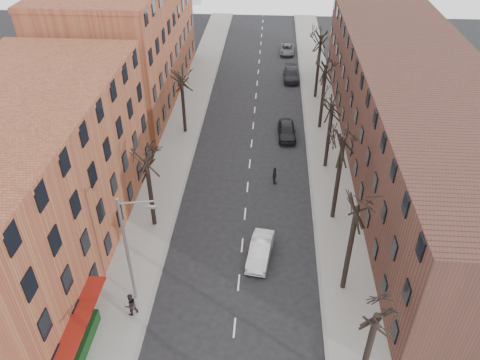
# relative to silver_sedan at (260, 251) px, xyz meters

# --- Properties ---
(sidewalk_left) EXTENTS (4.00, 90.00, 0.15)m
(sidewalk_left) POSITION_rel_silver_sedan_xyz_m (-9.49, 20.29, -0.67)
(sidewalk_left) COLOR gray
(sidewalk_left) RESTS_ON ground
(sidewalk_right) EXTENTS (4.00, 90.00, 0.15)m
(sidewalk_right) POSITION_rel_silver_sedan_xyz_m (6.51, 20.29, -0.67)
(sidewalk_right) COLOR gray
(sidewalk_right) RESTS_ON ground
(building_left_near) EXTENTS (12.00, 26.00, 12.00)m
(building_left_near) POSITION_rel_silver_sedan_xyz_m (-17.49, 0.29, 5.25)
(building_left_near) COLOR brown
(building_left_near) RESTS_ON ground
(building_left_far) EXTENTS (12.00, 28.00, 14.00)m
(building_left_far) POSITION_rel_silver_sedan_xyz_m (-17.49, 29.29, 6.25)
(building_left_far) COLOR brown
(building_left_far) RESTS_ON ground
(building_right) EXTENTS (12.00, 50.00, 10.00)m
(building_right) POSITION_rel_silver_sedan_xyz_m (14.51, 15.29, 4.25)
(building_right) COLOR #4B2B23
(building_right) RESTS_ON ground
(awning_left) EXTENTS (1.20, 7.00, 0.15)m
(awning_left) POSITION_rel_silver_sedan_xyz_m (-10.89, -8.71, -0.75)
(awning_left) COLOR maroon
(awning_left) RESTS_ON ground
(hedge) EXTENTS (0.80, 6.00, 1.00)m
(hedge) POSITION_rel_silver_sedan_xyz_m (-10.99, -9.71, -0.10)
(hedge) COLOR #123414
(hedge) RESTS_ON sidewalk_left
(tree_right_b) EXTENTS (5.20, 5.20, 10.80)m
(tree_right_b) POSITION_rel_silver_sedan_xyz_m (6.11, -2.71, -0.75)
(tree_right_b) COLOR black
(tree_right_b) RESTS_ON ground
(tree_right_c) EXTENTS (5.20, 5.20, 11.60)m
(tree_right_c) POSITION_rel_silver_sedan_xyz_m (6.11, 5.29, -0.75)
(tree_right_c) COLOR black
(tree_right_c) RESTS_ON ground
(tree_right_d) EXTENTS (5.20, 5.20, 10.00)m
(tree_right_d) POSITION_rel_silver_sedan_xyz_m (6.11, 13.29, -0.75)
(tree_right_d) COLOR black
(tree_right_d) RESTS_ON ground
(tree_right_e) EXTENTS (5.20, 5.20, 10.80)m
(tree_right_e) POSITION_rel_silver_sedan_xyz_m (6.11, 21.29, -0.75)
(tree_right_e) COLOR black
(tree_right_e) RESTS_ON ground
(tree_right_f) EXTENTS (5.20, 5.20, 11.60)m
(tree_right_f) POSITION_rel_silver_sedan_xyz_m (6.11, 29.29, -0.75)
(tree_right_f) COLOR black
(tree_right_f) RESTS_ON ground
(tree_left_a) EXTENTS (5.20, 5.20, 9.50)m
(tree_left_a) POSITION_rel_silver_sedan_xyz_m (-9.09, 3.29, -0.75)
(tree_left_a) COLOR black
(tree_left_a) RESTS_ON ground
(tree_left_b) EXTENTS (5.20, 5.20, 9.50)m
(tree_left_b) POSITION_rel_silver_sedan_xyz_m (-9.09, 19.29, -0.75)
(tree_left_b) COLOR black
(tree_left_b) RESTS_ON ground
(streetlight) EXTENTS (2.45, 0.22, 9.03)m
(streetlight) POSITION_rel_silver_sedan_xyz_m (-8.51, -4.71, 4.27)
(streetlight) COLOR slate
(streetlight) RESTS_ON ground
(silver_sedan) EXTENTS (2.19, 4.70, 1.49)m
(silver_sedan) POSITION_rel_silver_sedan_xyz_m (0.00, 0.00, 0.00)
(silver_sedan) COLOR silver
(silver_sedan) RESTS_ON ground
(parked_car_near) EXTENTS (2.11, 4.77, 1.59)m
(parked_car_near) POSITION_rel_silver_sedan_xyz_m (2.31, 18.99, 0.05)
(parked_car_near) COLOR black
(parked_car_near) RESTS_ON ground
(parked_car_mid) EXTENTS (2.07, 5.05, 1.46)m
(parked_car_mid) POSITION_rel_silver_sedan_xyz_m (3.12, 34.83, -0.01)
(parked_car_mid) COLOR black
(parked_car_mid) RESTS_ON ground
(parked_car_far) EXTENTS (2.27, 4.64, 1.27)m
(parked_car_far) POSITION_rel_silver_sedan_xyz_m (2.73, 44.97, -0.11)
(parked_car_far) COLOR #53565A
(parked_car_far) RESTS_ON ground
(pedestrian_b) EXTENTS (1.11, 1.09, 1.81)m
(pedestrian_b) POSITION_rel_silver_sedan_xyz_m (-8.58, -6.11, 0.31)
(pedestrian_b) COLOR black
(pedestrian_b) RESTS_ON sidewalk_left
(pedestrian_crossing) EXTENTS (0.56, 1.09, 1.78)m
(pedestrian_crossing) POSITION_rel_silver_sedan_xyz_m (1.03, 10.04, 0.15)
(pedestrian_crossing) COLOR black
(pedestrian_crossing) RESTS_ON ground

